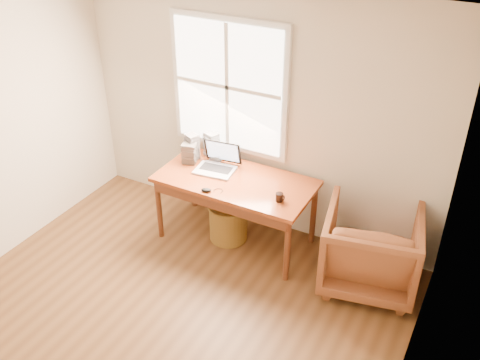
{
  "coord_description": "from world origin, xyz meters",
  "views": [
    {
      "loc": [
        2.22,
        -2.26,
        3.56
      ],
      "look_at": [
        0.13,
        1.65,
        0.86
      ],
      "focal_mm": 40.0,
      "sensor_mm": 36.0,
      "label": 1
    }
  ],
  "objects_px": {
    "desk": "(236,181)",
    "armchair": "(371,248)",
    "laptop": "(214,159)",
    "cd_stack_a": "(211,144)",
    "coffee_mug": "(279,197)",
    "wicker_stool": "(228,222)"
  },
  "relations": [
    {
      "from": "desk",
      "to": "armchair",
      "type": "relative_size",
      "value": 1.8
    },
    {
      "from": "desk",
      "to": "armchair",
      "type": "bearing_deg",
      "value": 0.0
    },
    {
      "from": "desk",
      "to": "laptop",
      "type": "distance_m",
      "value": 0.32
    },
    {
      "from": "wicker_stool",
      "to": "cd_stack_a",
      "type": "height_order",
      "value": "cd_stack_a"
    },
    {
      "from": "coffee_mug",
      "to": "wicker_stool",
      "type": "bearing_deg",
      "value": 144.76
    },
    {
      "from": "cd_stack_a",
      "to": "laptop",
      "type": "bearing_deg",
      "value": -54.51
    },
    {
      "from": "armchair",
      "to": "cd_stack_a",
      "type": "bearing_deg",
      "value": -21.31
    },
    {
      "from": "desk",
      "to": "laptop",
      "type": "bearing_deg",
      "value": 172.1
    },
    {
      "from": "wicker_stool",
      "to": "cd_stack_a",
      "type": "distance_m",
      "value": 0.86
    },
    {
      "from": "desk",
      "to": "coffee_mug",
      "type": "xyz_separation_m",
      "value": [
        0.56,
        -0.15,
        0.06
      ]
    },
    {
      "from": "armchair",
      "to": "wicker_stool",
      "type": "height_order",
      "value": "armchair"
    },
    {
      "from": "cd_stack_a",
      "to": "armchair",
      "type": "bearing_deg",
      "value": -9.71
    },
    {
      "from": "wicker_stool",
      "to": "coffee_mug",
      "type": "relative_size",
      "value": 4.87
    },
    {
      "from": "wicker_stool",
      "to": "laptop",
      "type": "distance_m",
      "value": 0.72
    },
    {
      "from": "desk",
      "to": "cd_stack_a",
      "type": "distance_m",
      "value": 0.6
    },
    {
      "from": "coffee_mug",
      "to": "armchair",
      "type": "bearing_deg",
      "value": -13.98
    },
    {
      "from": "armchair",
      "to": "cd_stack_a",
      "type": "xyz_separation_m",
      "value": [
        -1.92,
        0.33,
        0.48
      ]
    },
    {
      "from": "armchair",
      "to": "coffee_mug",
      "type": "bearing_deg",
      "value": -1.97
    },
    {
      "from": "coffee_mug",
      "to": "cd_stack_a",
      "type": "relative_size",
      "value": 0.31
    },
    {
      "from": "wicker_stool",
      "to": "cd_stack_a",
      "type": "bearing_deg",
      "value": 138.62
    },
    {
      "from": "armchair",
      "to": "wicker_stool",
      "type": "xyz_separation_m",
      "value": [
        -1.52,
        -0.02,
        -0.2
      ]
    },
    {
      "from": "armchair",
      "to": "laptop",
      "type": "distance_m",
      "value": 1.78
    }
  ]
}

